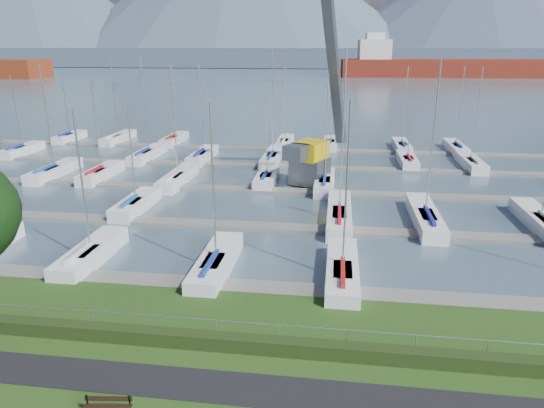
# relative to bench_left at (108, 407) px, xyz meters

# --- Properties ---
(path) EXTENTS (160.00, 2.00, 0.04)m
(path) POSITION_rel_bench_left_xyz_m (3.86, 2.17, -0.41)
(path) COLOR black
(path) RESTS_ON grass
(water) EXTENTS (800.00, 540.00, 0.20)m
(water) POSITION_rel_bench_left_xyz_m (3.86, 265.17, -0.82)
(water) COLOR #495E6B
(hedge) EXTENTS (80.00, 0.70, 0.70)m
(hedge) POSITION_rel_bench_left_xyz_m (3.86, 4.77, -0.07)
(hedge) COLOR #213212
(hedge) RESTS_ON grass
(fence) EXTENTS (80.00, 0.04, 0.04)m
(fence) POSITION_rel_bench_left_xyz_m (3.86, 5.17, 0.78)
(fence) COLOR #999AA1
(fence) RESTS_ON grass
(foothill) EXTENTS (900.00, 80.00, 12.00)m
(foothill) POSITION_rel_bench_left_xyz_m (3.86, 335.17, 5.58)
(foothill) COLOR #49576B
(foothill) RESTS_ON water
(mountains) EXTENTS (1190.00, 360.00, 115.00)m
(mountains) POSITION_rel_bench_left_xyz_m (11.21, 409.80, 46.26)
(mountains) COLOR #3F4B5C
(mountains) RESTS_ON water
(docks) EXTENTS (90.00, 41.60, 0.25)m
(docks) POSITION_rel_bench_left_xyz_m (3.86, 31.17, -0.64)
(docks) COLOR slate
(docks) RESTS_ON water
(bench_left) EXTENTS (1.84, 0.62, 0.85)m
(bench_left) POSITION_rel_bench_left_xyz_m (0.00, 0.00, 0.00)
(bench_left) COLOR black
(bench_left) RESTS_ON grass
(crane) EXTENTS (6.22, 13.47, 22.35)m
(crane) POSITION_rel_bench_left_xyz_m (5.93, 35.10, 4.91)
(crane) COLOR #53575A
(crane) RESTS_ON water
(cargo_ship_mid) EXTENTS (96.85, 23.19, 21.50)m
(cargo_ship_mid) POSITION_rel_bench_left_xyz_m (52.45, 223.50, 3.16)
(cargo_ship_mid) COLOR maroon
(cargo_ship_mid) RESTS_ON water
(sailboat_fleet) EXTENTS (74.75, 50.09, 13.60)m
(sailboat_fleet) POSITION_rel_bench_left_xyz_m (1.27, 33.25, 5.06)
(sailboat_fleet) COLOR silver
(sailboat_fleet) RESTS_ON water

